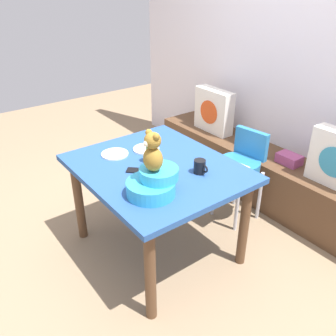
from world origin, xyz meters
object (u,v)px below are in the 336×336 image
(book_stack, at_px, (289,159))
(coffee_mug, at_px, (200,167))
(dinner_plate_far, at_px, (115,154))
(infant_seat_teal, at_px, (154,183))
(cell_phone, at_px, (137,171))
(dinner_plate_near, at_px, (146,149))
(dining_table, at_px, (157,179))
(pillow_floral_left, at_px, (214,111))
(highchair, at_px, (241,164))
(teddy_bear, at_px, (153,152))
(ketchup_bottle, at_px, (151,151))

(book_stack, relative_size, coffee_mug, 1.67)
(coffee_mug, bearing_deg, dinner_plate_far, -151.24)
(infant_seat_teal, bearing_deg, book_stack, 91.94)
(book_stack, bearing_deg, dinner_plate_far, -111.77)
(book_stack, height_order, cell_phone, cell_phone)
(coffee_mug, xyz_separation_m, dinner_plate_far, (-0.58, -0.32, -0.04))
(coffee_mug, relative_size, dinner_plate_near, 0.60)
(dining_table, bearing_deg, dinner_plate_far, -155.97)
(pillow_floral_left, height_order, book_stack, pillow_floral_left)
(dining_table, distance_m, infant_seat_teal, 0.40)
(cell_phone, bearing_deg, highchair, -50.10)
(highchair, height_order, infant_seat_teal, infant_seat_teal)
(book_stack, height_order, teddy_bear, teddy_bear)
(dinner_plate_far, xyz_separation_m, cell_phone, (0.31, -0.00, -0.00))
(ketchup_bottle, height_order, coffee_mug, ketchup_bottle)
(infant_seat_teal, distance_m, dinner_plate_far, 0.61)
(dining_table, bearing_deg, pillow_floral_left, 120.17)
(teddy_bear, distance_m, dinner_plate_near, 0.68)
(teddy_bear, bearing_deg, dining_table, 141.76)
(highchair, xyz_separation_m, cell_phone, (-0.08, -0.96, 0.22))
(coffee_mug, bearing_deg, teddy_bear, -86.74)
(teddy_bear, relative_size, ketchup_bottle, 1.35)
(dining_table, relative_size, cell_phone, 8.16)
(infant_seat_teal, bearing_deg, pillow_floral_left, 124.44)
(book_stack, height_order, ketchup_bottle, ketchup_bottle)
(book_stack, relative_size, infant_seat_teal, 0.61)
(dinner_plate_far, bearing_deg, book_stack, 68.23)
(highchair, height_order, teddy_bear, teddy_bear)
(dinner_plate_near, bearing_deg, infant_seat_teal, -29.66)
(ketchup_bottle, distance_m, dinner_plate_far, 0.31)
(pillow_floral_left, distance_m, dinner_plate_near, 1.23)
(teddy_bear, bearing_deg, pillow_floral_left, 124.43)
(dinner_plate_near, bearing_deg, highchair, 65.82)
(book_stack, distance_m, dining_table, 1.27)
(dinner_plate_near, relative_size, dinner_plate_far, 1.00)
(infant_seat_teal, bearing_deg, ketchup_bottle, 147.42)
(dinner_plate_far, bearing_deg, infant_seat_teal, -6.82)
(pillow_floral_left, xyz_separation_m, dining_table, (0.71, -1.23, -0.04))
(pillow_floral_left, relative_size, infant_seat_teal, 1.33)
(ketchup_bottle, xyz_separation_m, coffee_mug, (0.32, 0.17, -0.04))
(book_stack, height_order, dining_table, dining_table)
(infant_seat_teal, relative_size, ketchup_bottle, 1.78)
(pillow_floral_left, distance_m, book_stack, 0.96)
(highchair, height_order, dinner_plate_near, highchair)
(ketchup_bottle, height_order, dinner_plate_far, ketchup_bottle)
(highchair, distance_m, cell_phone, 0.99)
(teddy_bear, relative_size, dinner_plate_near, 1.25)
(book_stack, distance_m, dinner_plate_far, 1.52)
(teddy_bear, distance_m, coffee_mug, 0.46)
(dining_table, distance_m, dinner_plate_far, 0.38)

